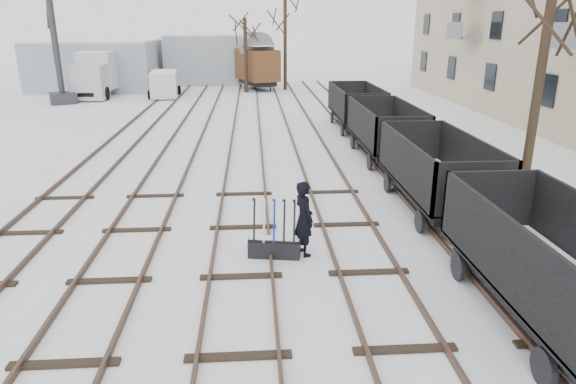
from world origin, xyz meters
name	(u,v)px	position (x,y,z in m)	size (l,w,h in m)	color
ground	(241,278)	(0.00, 0.00, 0.00)	(120.00, 120.00, 0.00)	white
tracks	(246,142)	(0.00, 13.67, 0.07)	(13.90, 52.00, 0.16)	black
shed_left	(97,65)	(-13.00, 36.00, 2.05)	(10.00, 8.00, 4.10)	#99A2AC
shed_right	(206,59)	(-4.00, 40.00, 2.25)	(7.00, 6.00, 4.50)	#99A2AC
ground_frame	(274,246)	(0.82, 1.08, 0.28)	(1.35, 0.63, 1.49)	black
worker	(304,218)	(1.57, 1.18, 0.97)	(0.71, 0.46, 1.94)	black
freight_wagon_a	(549,281)	(6.00, -2.23, 0.88)	(2.26, 5.64, 2.30)	black
freight_wagon_b	(436,182)	(6.00, 4.17, 0.88)	(2.26, 5.64, 2.30)	black
freight_wagon_c	(385,138)	(6.00, 10.57, 0.88)	(2.26, 5.64, 2.30)	black
freight_wagon_d	(356,113)	(6.00, 16.97, 0.88)	(2.26, 5.64, 2.30)	black
box_van_wagon	(257,64)	(0.82, 34.48, 2.17)	(4.14, 5.48, 3.73)	black
lorry	(100,73)	(-11.61, 31.52, 1.77)	(2.67, 7.65, 3.43)	black
panel_van	(164,84)	(-6.46, 30.42, 1.02)	(2.37, 4.61, 1.96)	silver
crane	(60,71)	(-13.26, 27.67, 2.26)	(2.25, 5.11, 8.59)	#2D2D32
tree_near	(539,83)	(9.26, 4.90, 3.83)	(0.30, 0.30, 7.65)	black
tree_far_left	(246,56)	(-0.10, 32.59, 2.95)	(0.30, 0.30, 5.91)	black
tree_far_right	(285,42)	(3.23, 34.23, 3.96)	(0.30, 0.30, 7.93)	black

